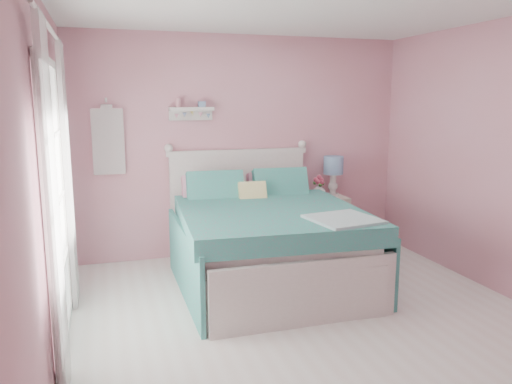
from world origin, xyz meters
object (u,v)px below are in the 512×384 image
nightstand (325,223)px  table_lamp (333,168)px  vase (319,190)px  teacup (325,196)px  bed (265,242)px

nightstand → table_lamp: (0.12, 0.06, 0.68)m
nightstand → table_lamp: 0.69m
vase → teacup: 0.18m
vase → table_lamp: bearing=12.5°
nightstand → teacup: bearing=-118.0°
table_lamp → nightstand: bearing=-153.6°
nightstand → vase: (-0.09, 0.01, 0.42)m
table_lamp → teacup: 0.43m
nightstand → vase: bearing=171.8°
nightstand → table_lamp: size_ratio=1.39×
vase → nightstand: bearing=-8.2°
vase → teacup: (0.01, -0.17, -0.05)m
bed → nightstand: size_ratio=3.31×
table_lamp → vase: (-0.21, -0.05, -0.26)m
table_lamp → teacup: table_lamp is taller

